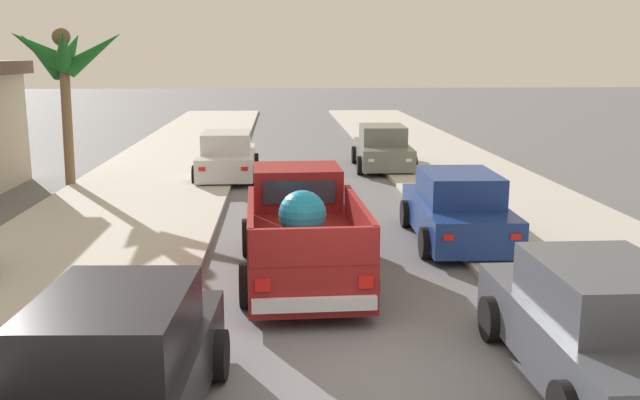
{
  "coord_description": "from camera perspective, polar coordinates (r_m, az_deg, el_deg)",
  "views": [
    {
      "loc": [
        -1.03,
        -8.17,
        3.96
      ],
      "look_at": [
        -0.26,
        5.09,
        1.2
      ],
      "focal_mm": 38.95,
      "sensor_mm": 36.0,
      "label": 1
    }
  ],
  "objects": [
    {
      "name": "car_right_near",
      "position": [
        9.28,
        21.91,
        -9.65
      ],
      "size": [
        2.04,
        4.27,
        1.54
      ],
      "color": "#474C56",
      "rests_on": "ground"
    },
    {
      "name": "sidewalk_right",
      "position": [
        21.41,
        13.12,
        0.94
      ],
      "size": [
        4.95,
        60.0,
        0.12
      ],
      "primitive_type": "cube",
      "color": "beige",
      "rests_on": "ground"
    },
    {
      "name": "curb_right",
      "position": [
        21.14,
        10.32,
        0.89
      ],
      "size": [
        0.16,
        60.0,
        0.1
      ],
      "primitive_type": "cube",
      "color": "silver",
      "rests_on": "ground"
    },
    {
      "name": "car_left_mid",
      "position": [
        7.8,
        -16.56,
        -13.41
      ],
      "size": [
        2.19,
        4.33,
        1.54
      ],
      "color": "black",
      "rests_on": "ground"
    },
    {
      "name": "curb_left",
      "position": [
        20.75,
        -11.33,
        0.65
      ],
      "size": [
        0.16,
        60.0,
        0.1
      ],
      "primitive_type": "cube",
      "color": "silver",
      "rests_on": "ground"
    },
    {
      "name": "palm_tree_left_fore",
      "position": [
        22.51,
        -20.45,
        10.95
      ],
      "size": [
        3.85,
        3.34,
        4.87
      ],
      "color": "brown",
      "rests_on": "ground"
    },
    {
      "name": "car_right_mid",
      "position": [
        23.03,
        -7.65,
        3.53
      ],
      "size": [
        2.08,
        4.29,
        1.54
      ],
      "color": "silver",
      "rests_on": "ground"
    },
    {
      "name": "pickup_truck",
      "position": [
        12.7,
        -1.53,
        -2.68
      ],
      "size": [
        2.35,
        5.27,
        1.8
      ],
      "color": "maroon",
      "rests_on": "ground"
    },
    {
      "name": "sidewalk_left",
      "position": [
        20.93,
        -14.24,
        0.64
      ],
      "size": [
        4.95,
        60.0,
        0.12
      ],
      "primitive_type": "cube",
      "color": "beige",
      "rests_on": "ground"
    },
    {
      "name": "car_left_far",
      "position": [
        15.28,
        11.23,
        -0.76
      ],
      "size": [
        2.11,
        4.3,
        1.54
      ],
      "color": "navy",
      "rests_on": "ground"
    },
    {
      "name": "car_left_near",
      "position": [
        24.97,
        5.17,
        4.23
      ],
      "size": [
        2.13,
        4.31,
        1.54
      ],
      "color": "slate",
      "rests_on": "ground"
    },
    {
      "name": "ground_plane",
      "position": [
        9.14,
        3.58,
        -13.98
      ],
      "size": [
        160.0,
        160.0,
        0.0
      ],
      "primitive_type": "plane",
      "color": "slate"
    }
  ]
}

